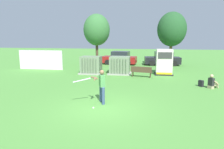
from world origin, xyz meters
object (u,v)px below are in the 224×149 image
object	(u,v)px
park_bench	(141,71)
batter	(101,85)
generator_enclosure	(164,62)
transformer_west	(91,65)
backpack	(201,84)
seated_spectator	(212,83)
sports_ball	(93,108)
parked_car_left_of_center	(163,59)
parked_car_leftmost	(120,58)
transformer_mid_west	(120,65)

from	to	relation	value
park_bench	batter	distance (m)	7.46
generator_enclosure	park_bench	bearing A→B (deg)	-141.79
transformer_west	backpack	bearing A→B (deg)	-22.57
seated_spectator	sports_ball	bearing A→B (deg)	-143.78
batter	parked_car_left_of_center	size ratio (longest dim) A/B	0.40
backpack	seated_spectator	bearing A→B (deg)	-36.05
batter	seated_spectator	bearing A→B (deg)	31.63
batter	parked_car_leftmost	size ratio (longest dim) A/B	0.40
batter	parked_car_leftmost	distance (m)	15.07
transformer_mid_west	generator_enclosure	world-z (taller)	generator_enclosure
parked_car_leftmost	sports_ball	bearing A→B (deg)	-87.48
generator_enclosure	backpack	distance (m)	4.83
transformer_west	parked_car_left_of_center	size ratio (longest dim) A/B	0.49
transformer_mid_west	backpack	world-z (taller)	transformer_mid_west
transformer_west	sports_ball	world-z (taller)	transformer_west
transformer_west	sports_ball	size ratio (longest dim) A/B	23.33
seated_spectator	generator_enclosure	bearing A→B (deg)	120.49
transformer_mid_west	park_bench	world-z (taller)	transformer_mid_west
backpack	sports_ball	bearing A→B (deg)	-139.05
batter	parked_car_left_of_center	distance (m)	15.75
parked_car_leftmost	seated_spectator	bearing A→B (deg)	-55.31
batter	parked_car_leftmost	bearing A→B (deg)	93.37
transformer_west	generator_enclosure	distance (m)	6.69
parked_car_left_of_center	transformer_mid_west	bearing A→B (deg)	-123.32
transformer_mid_west	parked_car_leftmost	size ratio (longest dim) A/B	0.48
seated_spectator	parked_car_leftmost	size ratio (longest dim) A/B	0.22
batter	parked_car_leftmost	world-z (taller)	batter
park_bench	batter	size ratio (longest dim) A/B	1.06
batter	parked_car_left_of_center	world-z (taller)	batter
backpack	generator_enclosure	bearing A→B (deg)	117.03
sports_ball	seated_spectator	bearing A→B (deg)	36.22
transformer_mid_west	backpack	xyz separation A→B (m)	(6.15, -3.89, -0.57)
seated_spectator	parked_car_left_of_center	world-z (taller)	parked_car_left_of_center
seated_spectator	backpack	xyz separation A→B (m)	(-0.58, 0.42, -0.16)
backpack	parked_car_left_of_center	bearing A→B (deg)	99.33
transformer_mid_west	generator_enclosure	distance (m)	4.02
generator_enclosure	batter	distance (m)	9.61
park_bench	seated_spectator	distance (m)	5.65
seated_spectator	parked_car_left_of_center	size ratio (longest dim) A/B	0.22
generator_enclosure	parked_car_left_of_center	distance (m)	6.40
park_bench	batter	world-z (taller)	batter
park_bench	sports_ball	bearing A→B (deg)	-104.72
park_bench	batter	xyz separation A→B (m)	(-1.95, -7.19, 0.44)
parked_car_left_of_center	batter	bearing A→B (deg)	-106.06
transformer_mid_west	park_bench	xyz separation A→B (m)	(2.00, -1.24, -0.25)
batter	sports_ball	bearing A→B (deg)	-101.33
seated_spectator	backpack	world-z (taller)	seated_spectator
park_bench	sports_ball	world-z (taller)	park_bench
parked_car_leftmost	batter	bearing A→B (deg)	-86.63
parked_car_leftmost	parked_car_left_of_center	xyz separation A→B (m)	(5.24, 0.09, 0.00)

